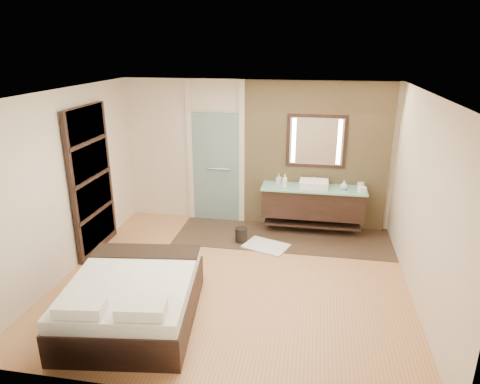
% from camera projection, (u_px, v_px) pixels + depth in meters
% --- Properties ---
extents(floor, '(5.00, 5.00, 0.00)m').
position_uv_depth(floor, '(233.00, 279.00, 6.31)').
color(floor, '#B0784A').
rests_on(floor, ground).
extents(tile_strip, '(3.80, 1.30, 0.01)m').
position_uv_depth(tile_strip, '(283.00, 236.00, 7.70)').
color(tile_strip, '#37291E').
rests_on(tile_strip, floor).
extents(stone_wall, '(2.60, 0.08, 2.70)m').
position_uv_depth(stone_wall, '(315.00, 157.00, 7.74)').
color(stone_wall, tan).
rests_on(stone_wall, floor).
extents(vanity, '(1.85, 0.55, 0.88)m').
position_uv_depth(vanity, '(313.00, 202.00, 7.73)').
color(vanity, black).
rests_on(vanity, stone_wall).
extents(mirror_unit, '(1.06, 0.04, 0.96)m').
position_uv_depth(mirror_unit, '(316.00, 141.00, 7.60)').
color(mirror_unit, black).
rests_on(mirror_unit, stone_wall).
extents(frosted_door, '(1.10, 0.12, 2.70)m').
position_uv_depth(frosted_door, '(216.00, 163.00, 8.11)').
color(frosted_door, '#A9D6D4').
rests_on(frosted_door, floor).
extents(shoji_partition, '(0.06, 1.20, 2.40)m').
position_uv_depth(shoji_partition, '(92.00, 181.00, 6.87)').
color(shoji_partition, black).
rests_on(shoji_partition, floor).
extents(bed, '(1.72, 2.04, 0.72)m').
position_uv_depth(bed, '(133.00, 298.00, 5.31)').
color(bed, black).
rests_on(bed, floor).
extents(bath_mat, '(0.85, 0.72, 0.02)m').
position_uv_depth(bath_mat, '(266.00, 246.00, 7.31)').
color(bath_mat, white).
rests_on(bath_mat, floor).
extents(waste_bin, '(0.25, 0.25, 0.26)m').
position_uv_depth(waste_bin, '(241.00, 235.00, 7.46)').
color(waste_bin, black).
rests_on(waste_bin, floor).
extents(tissue_box, '(0.15, 0.15, 0.10)m').
position_uv_depth(tissue_box, '(362.00, 190.00, 7.35)').
color(tissue_box, white).
rests_on(tissue_box, vanity).
extents(soap_bottle_a, '(0.12, 0.12, 0.25)m').
position_uv_depth(soap_bottle_a, '(285.00, 181.00, 7.57)').
color(soap_bottle_a, white).
rests_on(soap_bottle_a, vanity).
extents(soap_bottle_b, '(0.10, 0.10, 0.18)m').
position_uv_depth(soap_bottle_b, '(279.00, 179.00, 7.81)').
color(soap_bottle_b, '#B2B2B2').
rests_on(soap_bottle_b, vanity).
extents(soap_bottle_c, '(0.17, 0.17, 0.16)m').
position_uv_depth(soap_bottle_c, '(344.00, 185.00, 7.50)').
color(soap_bottle_c, silver).
rests_on(soap_bottle_c, vanity).
extents(cup, '(0.14, 0.14, 0.10)m').
position_uv_depth(cup, '(361.00, 185.00, 7.58)').
color(cup, silver).
rests_on(cup, vanity).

